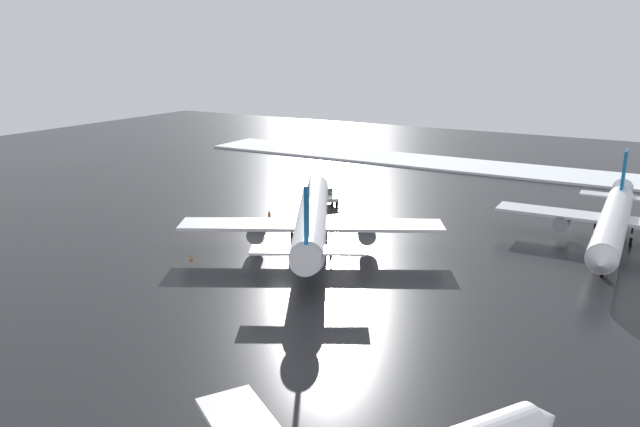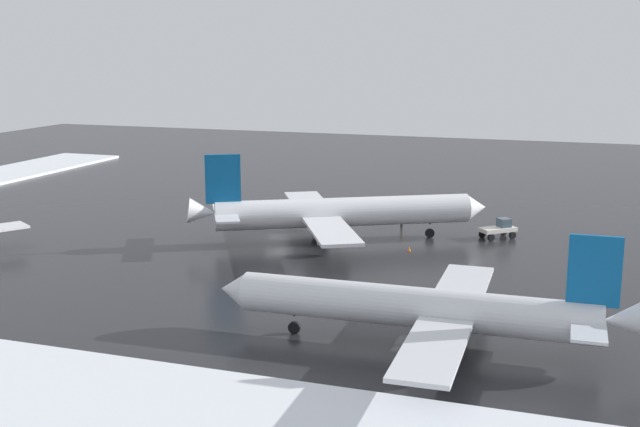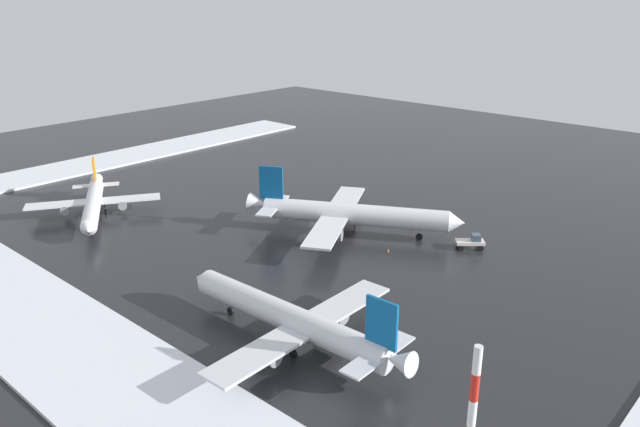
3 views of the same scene
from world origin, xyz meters
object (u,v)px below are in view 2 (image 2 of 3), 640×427
Objects in this scene: airplane_distant_tail at (424,308)px; ground_crew_near_tug at (337,229)px; traffic_cone_near_nose at (409,249)px; traffic_cone_mid_line at (283,218)px; airplane_foreground_jet at (337,212)px; ground_crew_beside_wing at (402,220)px; pushback_tug at (499,228)px.

airplane_distant_tail is 39.21m from ground_crew_near_tug.
traffic_cone_near_nose is (-7.85, 30.34, -3.11)m from airplane_distant_tail.
traffic_cone_mid_line is (-10.38, 7.31, -0.70)m from ground_crew_near_tug.
airplane_distant_tail reaches higher than traffic_cone_mid_line.
airplane_foreground_jet is 20.35× the size of ground_crew_near_tug.
airplane_foreground_jet is 12.24m from ground_crew_beside_wing.
airplane_distant_tail is at bearing -133.62° from pushback_tug.
airplane_foreground_jet is 7.10× the size of pushback_tug.
pushback_tug is at bearing -2.81° from traffic_cone_mid_line.
pushback_tug reaches higher than traffic_cone_mid_line.
traffic_cone_mid_line is at bearing -57.09° from airplane_distant_tail.
ground_crew_beside_wing is at bearing 1.96° from traffic_cone_mid_line.
ground_crew_near_tug is 3.11× the size of traffic_cone_mid_line.
ground_crew_near_tug is 12.71m from traffic_cone_mid_line.
airplane_foreground_jet is 63.27× the size of traffic_cone_near_nose.
airplane_distant_tail is 7.03× the size of pushback_tug.
ground_crew_beside_wing is at bearing 32.09° from airplane_foreground_jet.
airplane_distant_tail is at bearing -75.50° from traffic_cone_near_nose.
ground_crew_beside_wing is at bearing 165.33° from ground_crew_near_tug.
airplane_foreground_jet is 10.40m from traffic_cone_near_nose.
traffic_cone_near_nose is at bearing -174.21° from pushback_tug.
ground_crew_beside_wing reaches higher than traffic_cone_near_nose.
airplane_distant_tail is 62.68× the size of traffic_cone_near_nose.
ground_crew_near_tug is at bearing 77.57° from airplane_foreground_jet.
pushback_tug is at bearing 47.26° from traffic_cone_near_nose.
pushback_tug is at bearing -93.51° from airplane_distant_tail.
airplane_distant_tail is at bearing 136.93° from ground_crew_beside_wing.
pushback_tug is 13.30m from ground_crew_beside_wing.
traffic_cone_mid_line is (-30.10, 1.48, -1.01)m from pushback_tug.
traffic_cone_near_nose is (9.64, -1.81, -3.45)m from airplane_foreground_jet.
traffic_cone_mid_line is at bearing 135.72° from pushback_tug.
traffic_cone_near_nose is at bearing 138.82° from ground_crew_beside_wing.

